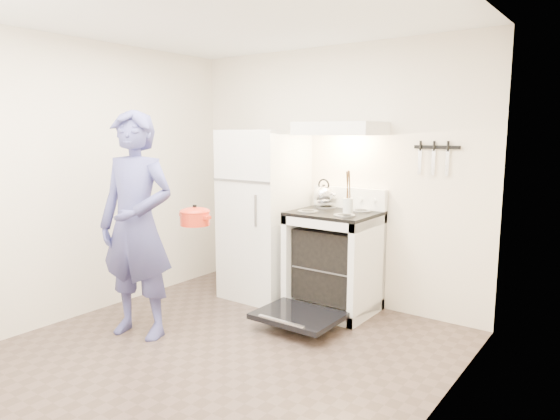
% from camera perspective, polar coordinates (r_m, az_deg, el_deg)
% --- Properties ---
extents(floor, '(3.60, 3.60, 0.00)m').
position_cam_1_polar(floor, '(3.91, -8.40, -16.58)').
color(floor, '#4C3C34').
rests_on(floor, ground).
extents(back_wall, '(3.20, 0.02, 2.50)m').
position_cam_1_polar(back_wall, '(4.99, 5.89, 3.93)').
color(back_wall, beige).
rests_on(back_wall, ground).
extents(refrigerator, '(0.70, 0.70, 1.70)m').
position_cam_1_polar(refrigerator, '(5.08, -1.85, -0.50)').
color(refrigerator, white).
rests_on(refrigerator, floor).
extents(stove_body, '(0.76, 0.65, 0.92)m').
position_cam_1_polar(stove_body, '(4.74, 6.16, -6.05)').
color(stove_body, white).
rests_on(stove_body, floor).
extents(cooktop, '(0.76, 0.65, 0.03)m').
position_cam_1_polar(cooktop, '(4.64, 6.26, -0.38)').
color(cooktop, black).
rests_on(cooktop, stove_body).
extents(backsplash, '(0.76, 0.07, 0.20)m').
position_cam_1_polar(backsplash, '(4.87, 7.95, 1.40)').
color(backsplash, white).
rests_on(backsplash, cooktop).
extents(oven_door, '(0.70, 0.54, 0.04)m').
position_cam_1_polar(oven_door, '(4.36, 2.09, -11.98)').
color(oven_door, black).
rests_on(oven_door, floor).
extents(oven_rack, '(0.60, 0.52, 0.01)m').
position_cam_1_polar(oven_rack, '(4.74, 6.16, -6.29)').
color(oven_rack, gray).
rests_on(oven_rack, stove_body).
extents(range_hood, '(0.76, 0.50, 0.12)m').
position_cam_1_polar(range_hood, '(4.65, 6.89, 9.23)').
color(range_hood, white).
rests_on(range_hood, back_wall).
extents(knife_strip, '(0.40, 0.02, 0.03)m').
position_cam_1_polar(knife_strip, '(4.53, 17.49, 6.87)').
color(knife_strip, black).
rests_on(knife_strip, back_wall).
extents(pizza_stone, '(0.30, 0.30, 0.02)m').
position_cam_1_polar(pizza_stone, '(4.85, 5.64, -5.77)').
color(pizza_stone, '#956C50').
rests_on(pizza_stone, oven_rack).
extents(tea_kettle, '(0.23, 0.19, 0.28)m').
position_cam_1_polar(tea_kettle, '(4.87, 5.01, 1.92)').
color(tea_kettle, silver).
rests_on(tea_kettle, cooktop).
extents(utensil_jar, '(0.11, 0.11, 0.13)m').
position_cam_1_polar(utensil_jar, '(4.38, 7.78, 0.50)').
color(utensil_jar, silver).
rests_on(utensil_jar, cooktop).
extents(person, '(0.77, 0.61, 1.85)m').
position_cam_1_polar(person, '(4.22, -16.06, -1.71)').
color(person, '#3E3D7C').
rests_on(person, floor).
extents(dutch_oven, '(0.32, 0.25, 0.22)m').
position_cam_1_polar(dutch_oven, '(4.21, -9.69, -0.94)').
color(dutch_oven, red).
rests_on(dutch_oven, person).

